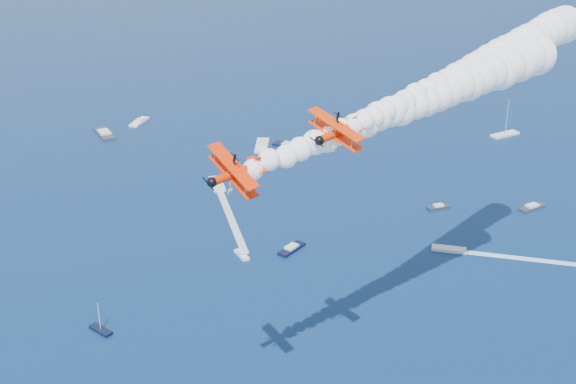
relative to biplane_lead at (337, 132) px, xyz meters
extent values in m
cube|color=silver|center=(-0.52, 110.86, -56.03)|extent=(3.57, 10.98, 0.70)
cube|color=silver|center=(49.42, 56.33, -56.03)|extent=(8.83, 6.44, 0.70)
cube|color=#292C37|center=(57.14, 79.33, -56.03)|extent=(6.73, 2.59, 0.70)
cube|color=#2E323D|center=(82.68, 72.67, -56.03)|extent=(8.96, 5.02, 0.70)
cube|color=white|center=(-18.93, 173.46, -56.03)|extent=(8.29, 10.60, 0.70)
cube|color=silver|center=(-1.87, 66.58, -56.03)|extent=(3.09, 5.96, 0.70)
cube|color=black|center=(-36.90, 42.56, -56.03)|extent=(4.92, 5.75, 0.70)
cube|color=black|center=(10.94, 66.42, -56.03)|extent=(8.34, 7.40, 0.70)
cube|color=white|center=(104.93, 127.75, -56.03)|extent=(11.64, 6.44, 0.70)
cube|color=white|center=(19.58, 138.77, -56.03)|extent=(7.77, 13.61, 0.70)
cube|color=#2F363F|center=(-31.84, 164.13, -56.03)|extent=(7.66, 14.60, 0.70)
cube|color=#0E1632|center=(28.63, 136.14, -56.03)|extent=(11.26, 11.04, 0.70)
cube|color=white|center=(-0.66, 86.38, -56.35)|extent=(2.21, 38.01, 0.04)
cube|color=white|center=(69.96, 45.37, -56.35)|extent=(34.47, 19.65, 0.04)
camera|label=1|loc=(-31.76, -95.09, 36.86)|focal=47.09mm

